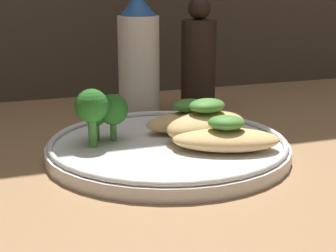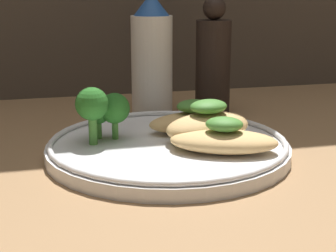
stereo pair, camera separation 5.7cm
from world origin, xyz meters
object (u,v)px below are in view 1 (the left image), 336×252
object	(u,v)px
sauce_bottle	(139,59)
broccoli_bunch	(100,110)
pepper_grinder	(198,61)
plate	(168,147)

from	to	relation	value
sauce_bottle	broccoli_bunch	bearing A→B (deg)	-120.84
broccoli_bunch	pepper_grinder	world-z (taller)	pepper_grinder
broccoli_bunch	sauce_bottle	size ratio (longest dim) A/B	0.37
broccoli_bunch	sauce_bottle	world-z (taller)	sauce_bottle
plate	sauce_bottle	xyz separation A→B (cm)	(2.11, 17.83, 7.40)
plate	broccoli_bunch	world-z (taller)	broccoli_bunch
broccoli_bunch	pepper_grinder	size ratio (longest dim) A/B	0.38
sauce_bottle	pepper_grinder	distance (cm)	9.19
broccoli_bunch	sauce_bottle	xyz separation A→B (cm)	(9.08, 15.21, 3.16)
plate	broccoli_bunch	size ratio (longest dim) A/B	4.21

